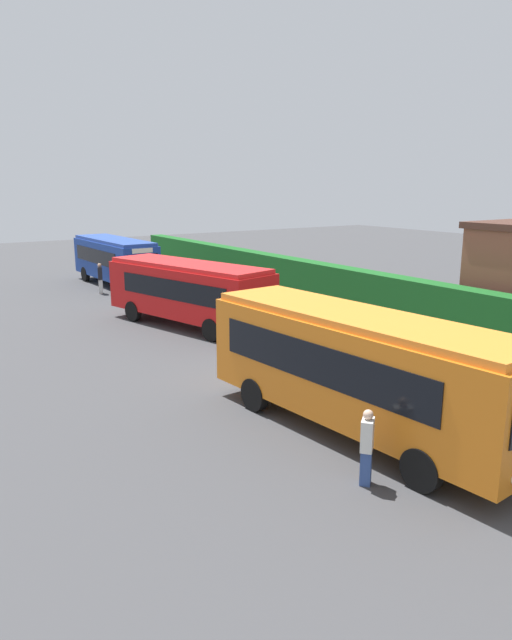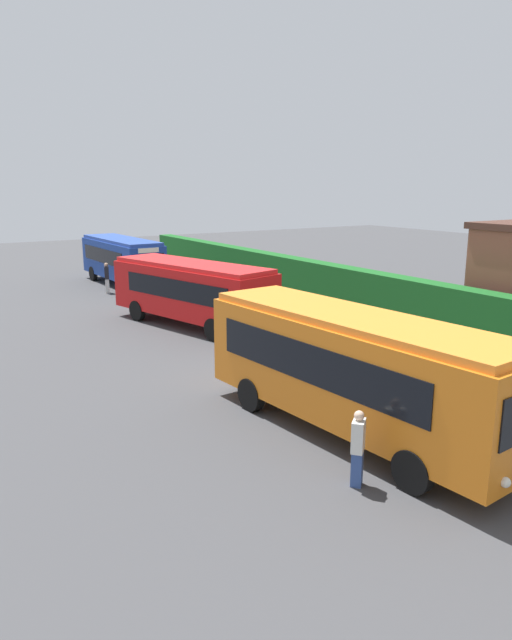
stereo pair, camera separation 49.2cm
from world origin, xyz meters
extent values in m
plane|color=#424244|center=(0.00, 0.00, 0.00)|extent=(111.60, 111.60, 0.00)
cube|color=navy|center=(-21.81, 1.97, 1.71)|extent=(8.84, 2.70, 2.33)
cube|color=#2747A0|center=(-21.81, 1.97, 2.98)|extent=(8.57, 2.50, 0.20)
cube|color=black|center=(-22.16, 3.17, 1.99)|extent=(6.83, 0.28, 0.93)
cube|color=black|center=(-22.07, 0.74, 1.99)|extent=(6.83, 0.28, 0.93)
cube|color=black|center=(-17.42, 2.12, 1.99)|extent=(0.11, 1.97, 0.98)
cube|color=silver|center=(-17.42, 2.12, 2.70)|extent=(0.09, 1.32, 0.28)
cylinder|color=black|center=(-19.14, 3.16, 0.50)|extent=(1.01, 0.31, 1.00)
cylinder|color=black|center=(-19.06, 0.96, 0.50)|extent=(1.01, 0.31, 1.00)
cylinder|color=black|center=(-24.57, 2.97, 0.50)|extent=(1.01, 0.31, 1.00)
cylinder|color=black|center=(-24.49, 0.77, 0.50)|extent=(1.01, 0.31, 1.00)
sphere|color=silver|center=(-17.43, 2.78, 0.90)|extent=(0.22, 0.22, 0.22)
sphere|color=silver|center=(-17.38, 1.46, 0.90)|extent=(0.22, 0.22, 0.22)
cube|color=red|center=(-8.92, 0.81, 1.68)|extent=(9.33, 4.68, 2.27)
cube|color=red|center=(-8.92, 0.81, 2.92)|extent=(9.02, 4.42, 0.20)
cube|color=black|center=(-8.31, -0.35, 1.96)|extent=(6.80, 1.78, 0.91)
cube|color=black|center=(-8.95, 2.13, 1.96)|extent=(6.80, 1.78, 0.91)
cube|color=black|center=(-13.29, -0.31, 1.96)|extent=(0.55, 2.01, 0.95)
cube|color=silver|center=(-13.29, -0.31, 2.64)|extent=(0.38, 1.35, 0.28)
cylinder|color=black|center=(-11.33, -1.00, 0.50)|extent=(1.04, 0.52, 1.00)
cylinder|color=black|center=(-11.91, 1.25, 0.50)|extent=(1.04, 0.52, 1.00)
cylinder|color=black|center=(-5.94, 0.38, 0.50)|extent=(1.04, 0.52, 1.00)
cylinder|color=black|center=(-6.51, 2.63, 0.50)|extent=(1.04, 0.52, 1.00)
sphere|color=silver|center=(-13.13, -0.98, 0.90)|extent=(0.22, 0.22, 0.22)
sphere|color=silver|center=(-13.48, 0.36, 0.90)|extent=(0.22, 0.22, 0.22)
cube|color=orange|center=(4.45, -1.00, 1.83)|extent=(9.71, 3.28, 2.56)
cube|color=orange|center=(4.45, -1.00, 3.21)|extent=(9.41, 3.06, 0.20)
cube|color=black|center=(4.05, 0.23, 2.14)|extent=(7.41, 0.67, 1.03)
cube|color=black|center=(4.26, -2.27, 2.14)|extent=(7.41, 0.67, 1.03)
cylinder|color=black|center=(7.30, 0.39, 0.50)|extent=(1.02, 0.36, 1.00)
cylinder|color=black|center=(7.49, -1.88, 0.50)|extent=(1.02, 0.36, 1.00)
cylinder|color=black|center=(1.41, -0.11, 0.50)|extent=(1.02, 0.36, 1.00)
cylinder|color=black|center=(1.60, -2.38, 0.50)|extent=(1.02, 0.36, 1.00)
sphere|color=silver|center=(9.29, -1.27, 0.90)|extent=(0.22, 0.22, 0.22)
cube|color=silver|center=(-19.43, 0.13, 0.43)|extent=(0.33, 0.31, 0.87)
cube|color=black|center=(-19.43, 0.13, 1.25)|extent=(0.48, 0.37, 0.76)
sphere|color=tan|center=(-19.43, 0.13, 1.75)|extent=(0.24, 0.24, 0.24)
cube|color=#334C8C|center=(6.62, -2.70, 0.41)|extent=(0.36, 0.37, 0.83)
cube|color=silver|center=(6.62, -2.70, 1.19)|extent=(0.48, 0.50, 0.72)
sphere|color=beige|center=(6.62, -2.70, 1.67)|extent=(0.23, 0.23, 0.23)
cube|color=#1A5D21|center=(0.00, 10.29, 1.05)|extent=(67.80, 1.10, 2.10)
camera|label=1|loc=(15.19, -11.31, 6.59)|focal=32.65mm
camera|label=2|loc=(15.45, -10.89, 6.59)|focal=32.65mm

